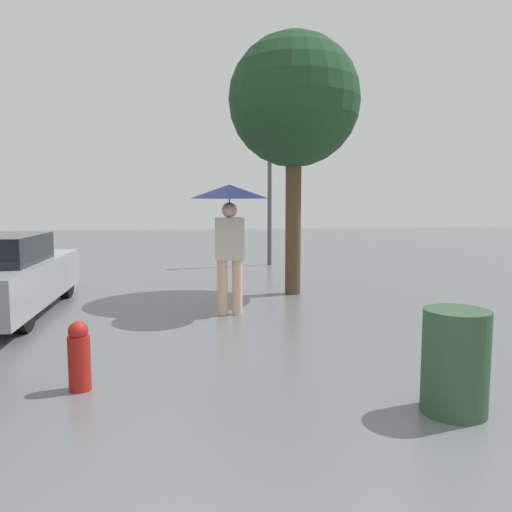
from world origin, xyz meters
TOP-DOWN VIEW (x-y plane):
  - pedestrian at (0.37, 5.73)m, footprint 1.19×1.19m
  - tree at (1.71, 7.32)m, footprint 2.40×2.40m
  - street_lamp at (2.03, 11.67)m, footprint 0.30×0.30m
  - trash_bin at (1.85, 1.88)m, footprint 0.53×0.53m
  - fire_hydrant at (-1.29, 2.84)m, footprint 0.20×0.20m

SIDE VIEW (x-z plane):
  - fire_hydrant at x=-1.29m, z-range 0.00..0.65m
  - trash_bin at x=1.85m, z-range 0.00..0.86m
  - pedestrian at x=0.37m, z-range 0.61..2.60m
  - street_lamp at x=2.03m, z-range 0.58..4.82m
  - tree at x=1.71m, z-range 1.14..5.91m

